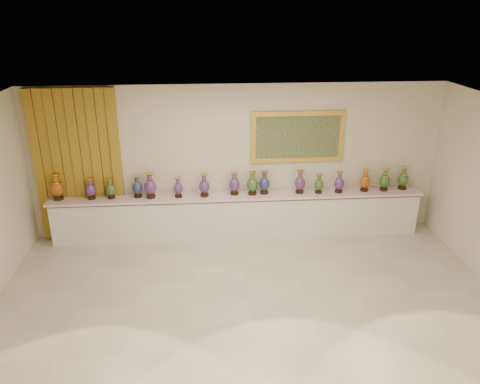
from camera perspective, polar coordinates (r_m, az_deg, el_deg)
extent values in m
plane|color=beige|center=(7.58, 1.13, -13.11)|extent=(8.00, 8.00, 0.00)
plane|color=beige|center=(9.15, -0.33, 3.76)|extent=(8.00, 0.00, 8.00)
plane|color=white|center=(6.35, 1.33, 9.66)|extent=(8.00, 8.00, 0.00)
cube|color=#A47223|center=(9.38, -19.12, 2.99)|extent=(1.64, 0.14, 2.95)
cube|color=gold|center=(9.13, 7.03, 6.68)|extent=(1.80, 0.06, 1.00)
cube|color=black|center=(9.10, 7.07, 6.62)|extent=(1.62, 0.02, 0.82)
cube|color=white|center=(9.34, -0.21, -3.08)|extent=(7.20, 0.42, 0.81)
cube|color=white|center=(9.13, -0.21, -0.45)|extent=(7.28, 0.48, 0.05)
cylinder|color=black|center=(9.53, -21.23, -0.71)|extent=(0.18, 0.18, 0.05)
cone|color=gold|center=(9.51, -21.27, -0.40)|extent=(0.16, 0.16, 0.03)
ellipsoid|color=#911405|center=(9.46, -21.39, 0.40)|extent=(0.26, 0.26, 0.30)
cylinder|color=gold|center=(9.42, -21.49, 1.11)|extent=(0.16, 0.16, 0.01)
cylinder|color=#911405|center=(9.40, -21.55, 1.49)|extent=(0.10, 0.10, 0.11)
cone|color=#911405|center=(9.37, -21.61, 1.91)|extent=(0.16, 0.16, 0.04)
cylinder|color=gold|center=(9.37, -21.63, 2.02)|extent=(0.17, 0.17, 0.01)
cylinder|color=black|center=(9.35, -17.63, -0.69)|extent=(0.15, 0.15, 0.04)
cone|color=gold|center=(9.33, -17.66, -0.43)|extent=(0.13, 0.13, 0.03)
ellipsoid|color=#230C53|center=(9.29, -17.74, 0.23)|extent=(0.20, 0.20, 0.24)
cylinder|color=gold|center=(9.26, -17.81, 0.82)|extent=(0.13, 0.13, 0.01)
cylinder|color=#230C53|center=(9.24, -17.85, 1.13)|extent=(0.08, 0.08, 0.09)
cone|color=#230C53|center=(9.22, -17.89, 1.48)|extent=(0.13, 0.13, 0.03)
cylinder|color=gold|center=(9.21, -17.90, 1.57)|extent=(0.14, 0.14, 0.01)
cylinder|color=black|center=(9.28, -15.39, -0.61)|extent=(0.14, 0.14, 0.04)
cone|color=gold|center=(9.27, -15.42, -0.36)|extent=(0.12, 0.12, 0.03)
ellipsoid|color=black|center=(9.23, -15.49, 0.27)|extent=(0.23, 0.23, 0.23)
cylinder|color=gold|center=(9.19, -15.55, 0.83)|extent=(0.13, 0.13, 0.01)
cylinder|color=black|center=(9.18, -15.58, 1.13)|extent=(0.07, 0.07, 0.08)
cone|color=black|center=(9.16, -15.61, 1.46)|extent=(0.13, 0.13, 0.03)
cylinder|color=gold|center=(9.15, -15.62, 1.55)|extent=(0.13, 0.13, 0.01)
cylinder|color=black|center=(9.21, -12.32, -0.46)|extent=(0.15, 0.15, 0.04)
cone|color=gold|center=(9.20, -12.34, -0.19)|extent=(0.13, 0.13, 0.03)
ellipsoid|color=#0C0C3A|center=(9.15, -12.40, 0.51)|extent=(0.26, 0.26, 0.25)
cylinder|color=gold|center=(9.12, -12.46, 1.14)|extent=(0.14, 0.14, 0.01)
cylinder|color=#0C0C3A|center=(9.10, -12.48, 1.46)|extent=(0.08, 0.08, 0.09)
cone|color=#0C0C3A|center=(9.08, -12.52, 1.83)|extent=(0.14, 0.14, 0.03)
cylinder|color=gold|center=(9.07, -12.52, 1.93)|extent=(0.14, 0.14, 0.01)
cylinder|color=black|center=(9.13, -10.80, -0.52)|extent=(0.18, 0.18, 0.05)
cone|color=gold|center=(9.11, -10.82, -0.20)|extent=(0.15, 0.15, 0.03)
ellipsoid|color=#230C53|center=(9.06, -10.89, 0.61)|extent=(0.31, 0.31, 0.29)
cylinder|color=gold|center=(9.02, -10.94, 1.34)|extent=(0.16, 0.16, 0.01)
cylinder|color=#230C53|center=(9.00, -10.97, 1.72)|extent=(0.09, 0.09, 0.11)
cone|color=#230C53|center=(8.98, -11.00, 2.15)|extent=(0.16, 0.16, 0.04)
cylinder|color=gold|center=(8.97, -11.01, 2.27)|extent=(0.16, 0.16, 0.01)
cylinder|color=black|center=(9.08, -7.50, -0.48)|extent=(0.14, 0.14, 0.04)
cone|color=gold|center=(9.06, -7.51, -0.23)|extent=(0.12, 0.12, 0.03)
ellipsoid|color=#230C53|center=(9.02, -7.54, 0.42)|extent=(0.23, 0.23, 0.23)
cylinder|color=gold|center=(8.99, -7.57, 1.00)|extent=(0.13, 0.13, 0.01)
cylinder|color=#230C53|center=(8.97, -7.59, 1.31)|extent=(0.07, 0.07, 0.08)
cone|color=#230C53|center=(8.95, -7.61, 1.65)|extent=(0.13, 0.13, 0.03)
cylinder|color=gold|center=(8.95, -7.61, 1.74)|extent=(0.13, 0.13, 0.01)
cylinder|color=black|center=(9.07, -4.35, -0.36)|extent=(0.16, 0.16, 0.05)
cone|color=gold|center=(9.05, -4.36, -0.07)|extent=(0.14, 0.14, 0.03)
ellipsoid|color=#230C53|center=(9.00, -4.38, 0.68)|extent=(0.23, 0.23, 0.26)
cylinder|color=gold|center=(8.96, -4.40, 1.34)|extent=(0.14, 0.14, 0.01)
cylinder|color=#230C53|center=(8.94, -4.41, 1.69)|extent=(0.08, 0.08, 0.10)
cone|color=#230C53|center=(8.92, -4.42, 2.08)|extent=(0.14, 0.14, 0.04)
cylinder|color=gold|center=(8.92, -4.43, 2.19)|extent=(0.15, 0.15, 0.01)
cylinder|color=black|center=(9.13, -0.70, -0.13)|extent=(0.16, 0.16, 0.05)
cone|color=gold|center=(9.12, -0.70, 0.17)|extent=(0.14, 0.14, 0.03)
ellipsoid|color=#230C53|center=(9.07, -0.70, 0.91)|extent=(0.28, 0.28, 0.27)
cylinder|color=gold|center=(9.03, -0.70, 1.58)|extent=(0.15, 0.15, 0.01)
cylinder|color=#230C53|center=(9.01, -0.71, 1.93)|extent=(0.09, 0.09, 0.10)
cone|color=#230C53|center=(8.99, -0.71, 2.33)|extent=(0.15, 0.15, 0.04)
cylinder|color=gold|center=(8.98, -0.71, 2.43)|extent=(0.15, 0.15, 0.01)
cylinder|color=black|center=(9.13, 1.50, -0.14)|extent=(0.16, 0.16, 0.05)
cone|color=gold|center=(9.11, 1.50, 0.16)|extent=(0.14, 0.14, 0.03)
ellipsoid|color=black|center=(9.07, 1.51, 0.92)|extent=(0.26, 0.26, 0.27)
cylinder|color=gold|center=(9.03, 1.52, 1.60)|extent=(0.15, 0.15, 0.01)
cylinder|color=black|center=(9.01, 1.52, 1.95)|extent=(0.09, 0.09, 0.10)
cone|color=black|center=(8.98, 1.52, 2.35)|extent=(0.15, 0.15, 0.04)
cylinder|color=gold|center=(8.98, 1.53, 2.46)|extent=(0.15, 0.15, 0.01)
cylinder|color=black|center=(9.19, 2.98, -0.03)|extent=(0.16, 0.16, 0.05)
cone|color=gold|center=(9.17, 2.98, 0.26)|extent=(0.14, 0.14, 0.03)
ellipsoid|color=#0C0C3A|center=(9.12, 3.00, 0.99)|extent=(0.23, 0.23, 0.26)
cylinder|color=gold|center=(9.08, 3.01, 1.65)|extent=(0.14, 0.14, 0.01)
cylinder|color=#0C0C3A|center=(9.06, 3.02, 2.00)|extent=(0.08, 0.08, 0.10)
cone|color=#0C0C3A|center=(9.04, 3.03, 2.39)|extent=(0.14, 0.14, 0.04)
cylinder|color=gold|center=(9.04, 3.03, 2.49)|extent=(0.15, 0.15, 0.01)
cylinder|color=black|center=(9.28, 7.26, 0.04)|extent=(0.16, 0.16, 0.05)
cone|color=gold|center=(9.26, 7.28, 0.33)|extent=(0.14, 0.14, 0.03)
ellipsoid|color=#230C53|center=(9.21, 7.32, 1.07)|extent=(0.22, 0.22, 0.27)
cylinder|color=gold|center=(9.17, 7.35, 1.73)|extent=(0.15, 0.15, 0.01)
cylinder|color=#230C53|center=(9.15, 7.37, 2.07)|extent=(0.09, 0.09, 0.10)
cone|color=#230C53|center=(9.13, 7.39, 2.46)|extent=(0.15, 0.15, 0.04)
cylinder|color=gold|center=(9.13, 7.39, 2.56)|extent=(0.15, 0.15, 0.01)
cylinder|color=black|center=(9.33, 9.53, 0.02)|extent=(0.14, 0.14, 0.04)
cone|color=gold|center=(9.32, 9.55, 0.27)|extent=(0.12, 0.12, 0.03)
ellipsoid|color=black|center=(9.28, 9.59, 0.89)|extent=(0.22, 0.22, 0.23)
cylinder|color=gold|center=(9.24, 9.63, 1.45)|extent=(0.12, 0.12, 0.01)
cylinder|color=black|center=(9.23, 9.65, 1.74)|extent=(0.07, 0.07, 0.08)
cone|color=black|center=(9.21, 9.67, 2.07)|extent=(0.12, 0.12, 0.03)
cylinder|color=gold|center=(9.20, 9.67, 2.15)|extent=(0.13, 0.13, 0.01)
cylinder|color=black|center=(9.43, 11.92, 0.10)|extent=(0.15, 0.15, 0.04)
cone|color=gold|center=(9.42, 11.94, 0.36)|extent=(0.13, 0.13, 0.03)
ellipsoid|color=#230C53|center=(9.37, 12.00, 1.03)|extent=(0.25, 0.25, 0.25)
cylinder|color=gold|center=(9.34, 12.05, 1.63)|extent=(0.14, 0.14, 0.01)
cylinder|color=#230C53|center=(9.32, 12.07, 1.94)|extent=(0.08, 0.08, 0.09)
cone|color=#230C53|center=(9.30, 12.10, 2.30)|extent=(0.14, 0.14, 0.03)
cylinder|color=gold|center=(9.30, 12.11, 2.39)|extent=(0.14, 0.14, 0.01)
cylinder|color=black|center=(9.63, 14.89, 0.29)|extent=(0.16, 0.16, 0.04)
cone|color=gold|center=(9.61, 14.91, 0.56)|extent=(0.14, 0.14, 0.03)
ellipsoid|color=#911405|center=(9.57, 14.99, 1.24)|extent=(0.24, 0.24, 0.26)
cylinder|color=gold|center=(9.53, 15.05, 1.86)|extent=(0.14, 0.14, 0.01)
cylinder|color=#911405|center=(9.52, 15.08, 2.18)|extent=(0.08, 0.08, 0.09)
cone|color=#911405|center=(9.50, 15.12, 2.54)|extent=(0.14, 0.14, 0.03)
cylinder|color=gold|center=(9.49, 15.13, 2.64)|extent=(0.15, 0.15, 0.01)
cylinder|color=black|center=(9.76, 17.09, 0.34)|extent=(0.16, 0.16, 0.05)
cone|color=gold|center=(9.74, 17.12, 0.61)|extent=(0.14, 0.14, 0.03)
ellipsoid|color=black|center=(9.70, 17.20, 1.30)|extent=(0.22, 0.22, 0.26)
cylinder|color=gold|center=(9.66, 17.28, 1.92)|extent=(0.14, 0.14, 0.01)
cylinder|color=black|center=(9.64, 17.31, 2.24)|extent=(0.08, 0.08, 0.10)
cone|color=black|center=(9.62, 17.36, 2.60)|extent=(0.14, 0.14, 0.04)
cylinder|color=gold|center=(9.62, 17.37, 2.70)|extent=(0.15, 0.15, 0.01)
cylinder|color=black|center=(9.95, 19.14, 0.49)|extent=(0.16, 0.16, 0.05)
cone|color=gold|center=(9.93, 19.18, 0.76)|extent=(0.14, 0.14, 0.03)
ellipsoid|color=black|center=(9.89, 19.27, 1.46)|extent=(0.23, 0.23, 0.27)
cylinder|color=gold|center=(9.85, 19.35, 2.08)|extent=(0.15, 0.15, 0.01)
cylinder|color=black|center=(9.83, 19.39, 2.41)|extent=(0.09, 0.09, 0.10)
cone|color=black|center=(9.81, 19.44, 2.78)|extent=(0.15, 0.15, 0.04)
cylinder|color=gold|center=(9.80, 19.45, 2.87)|extent=(0.15, 0.15, 0.01)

